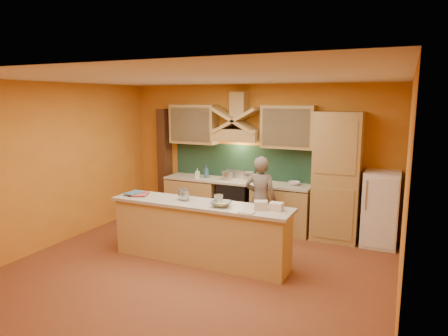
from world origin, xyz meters
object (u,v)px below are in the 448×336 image
at_px(mixing_bowl, 221,204).
at_px(stove, 236,203).
at_px(person, 260,199).
at_px(kitchen_scale, 219,199).
at_px(fridge, 380,209).

bearing_deg(mixing_bowl, stove, 106.71).
distance_m(person, mixing_bowl, 1.32).
height_order(person, mixing_bowl, person).
relative_size(stove, kitchen_scale, 7.11).
bearing_deg(stove, fridge, 0.00).
bearing_deg(person, mixing_bowl, 77.90).
distance_m(stove, mixing_bowl, 2.12).
distance_m(person, kitchen_scale, 1.16).
relative_size(fridge, mixing_bowl, 4.24).
relative_size(fridge, kitchen_scale, 10.26).
xyz_separation_m(fridge, mixing_bowl, (-2.11, -1.97, 0.33)).
height_order(fridge, person, person).
height_order(stove, mixing_bowl, mixing_bowl).
relative_size(person, kitchen_scale, 12.17).
bearing_deg(kitchen_scale, person, 50.56).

